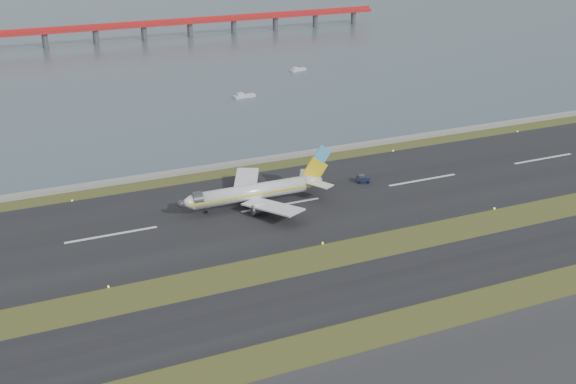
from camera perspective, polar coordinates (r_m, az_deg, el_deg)
name	(u,v)px	position (r m, az deg, el deg)	size (l,w,h in m)	color
ground	(339,259)	(147.08, 4.07, -5.34)	(1000.00, 1000.00, 0.00)	#304318
taxiway_strip	(369,287)	(137.93, 6.40, -7.43)	(1000.00, 18.00, 0.10)	black
runway_strip	(281,205)	(171.43, -0.59, -1.05)	(1000.00, 45.00, 0.10)	black
seawall	(237,164)	(197.20, -4.05, 2.26)	(1000.00, 2.50, 1.00)	#959691
red_pier	(143,26)	(378.49, -11.35, 12.76)	(260.00, 5.00, 10.20)	red
airliner	(256,192)	(170.47, -2.55, 0.03)	(38.52, 32.89, 12.80)	white
pushback_tug	(363,179)	(185.61, 5.92, 1.03)	(3.65, 2.84, 2.06)	#141C38
workboat_near	(244,96)	(264.57, -3.51, 7.58)	(8.22, 3.21, 1.95)	silver
workboat_far	(298,70)	(305.45, 0.76, 9.64)	(7.84, 4.54, 1.82)	silver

